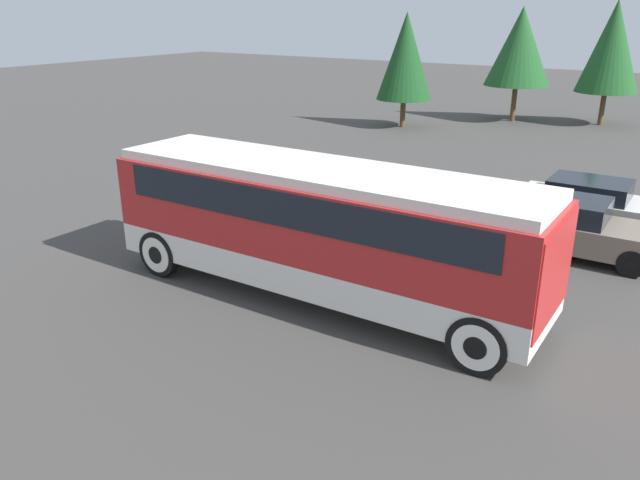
{
  "coord_description": "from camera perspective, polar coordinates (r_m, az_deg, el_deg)",
  "views": [
    {
      "loc": [
        7.02,
        -10.76,
        6.17
      ],
      "look_at": [
        0.0,
        0.0,
        1.35
      ],
      "focal_mm": 35.0,
      "sensor_mm": 36.0,
      "label": 1
    }
  ],
  "objects": [
    {
      "name": "ground_plane",
      "position": [
        14.25,
        0.0,
        -5.1
      ],
      "size": [
        120.0,
        120.0,
        0.0
      ],
      "primitive_type": "plane",
      "color": "#423F3D"
    },
    {
      "name": "tree_center",
      "position": [
        38.25,
        25.13,
        15.72
      ],
      "size": [
        3.25,
        3.25,
        6.6
      ],
      "color": "brown",
      "rests_on": "ground_plane"
    },
    {
      "name": "tree_left",
      "position": [
        34.53,
        7.82,
        16.3
      ],
      "size": [
        2.94,
        2.94,
        5.97
      ],
      "color": "brown",
      "rests_on": "ground_plane"
    },
    {
      "name": "parked_car_mid",
      "position": [
        17.74,
        21.34,
        1.28
      ],
      "size": [
        4.55,
        1.88,
        1.49
      ],
      "color": "#7A6B5B",
      "rests_on": "ground_plane"
    },
    {
      "name": "tree_right",
      "position": [
        37.79,
        17.8,
        16.5
      ],
      "size": [
        3.58,
        3.58,
        6.24
      ],
      "color": "brown",
      "rests_on": "ground_plane"
    },
    {
      "name": "parked_car_near",
      "position": [
        20.23,
        23.61,
        3.1
      ],
      "size": [
        4.26,
        1.96,
        1.39
      ],
      "color": "silver",
      "rests_on": "ground_plane"
    },
    {
      "name": "tour_bus",
      "position": [
        13.51,
        0.34,
        1.78
      ],
      "size": [
        9.99,
        2.58,
        3.01
      ],
      "color": "silver",
      "rests_on": "ground_plane"
    }
  ]
}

